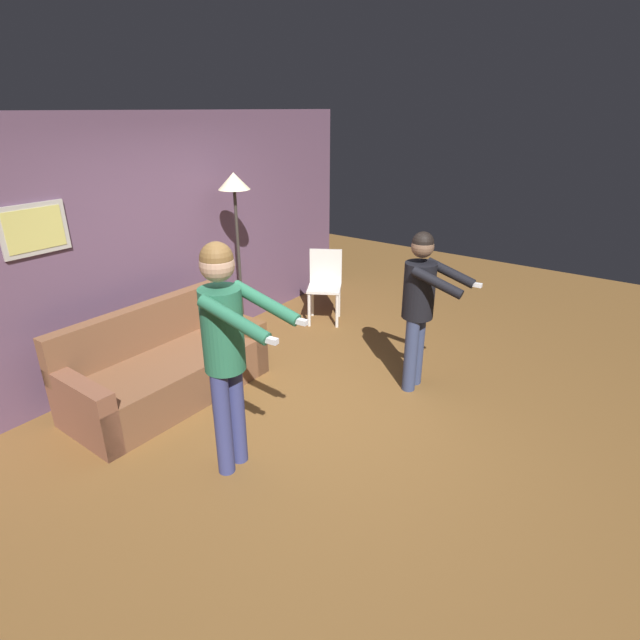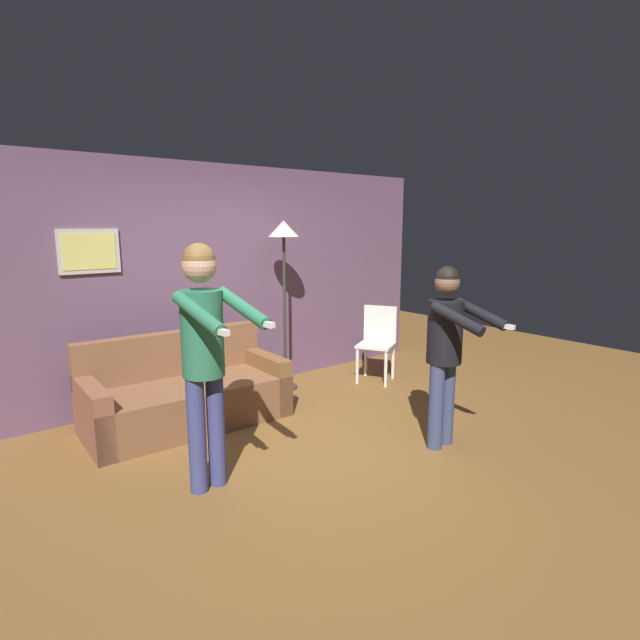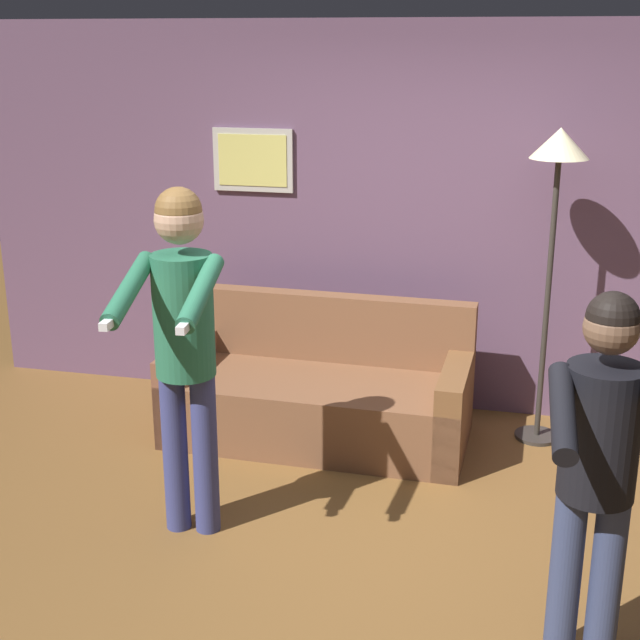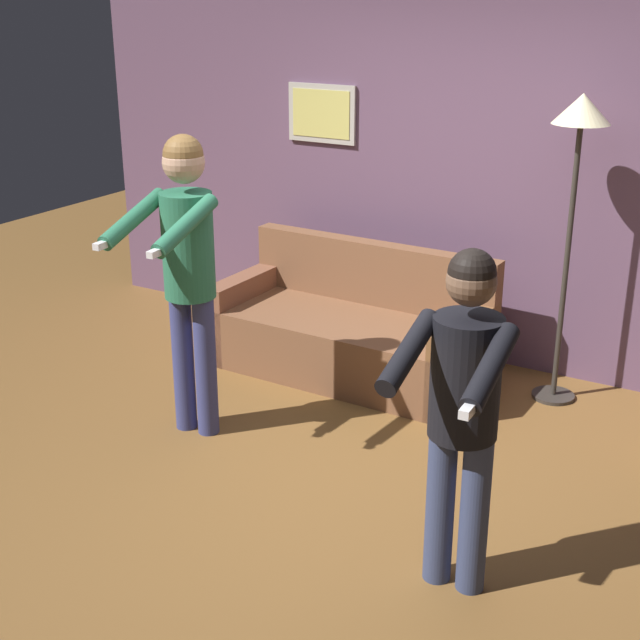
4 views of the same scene
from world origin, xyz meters
The scene contains 6 objects.
ground_plane centered at (0.00, 0.00, 0.00)m, with size 12.00×12.00×0.00m, color brown.
back_wall_assembly centered at (-0.01, 1.99, 1.30)m, with size 6.40×0.09×2.60m.
couch centered at (-0.56, 1.29, 0.28)m, with size 1.92×0.89×0.87m.
torchiere_lamp centered at (0.82, 1.58, 1.67)m, with size 0.35×0.35×1.98m.
person_standing_left centered at (-0.94, 0.00, 1.12)m, with size 0.47×0.76×1.81m.
person_standing_right centered at (1.00, -0.60, 0.95)m, with size 0.45×0.67×1.59m.
Camera 3 is at (0.67, -3.88, 2.48)m, focal length 50.00 mm.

